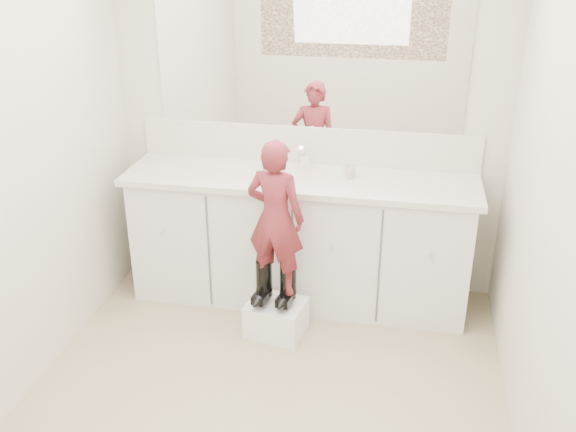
# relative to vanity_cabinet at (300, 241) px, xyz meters

# --- Properties ---
(floor) EXTENTS (3.00, 3.00, 0.00)m
(floor) POSITION_rel_vanity_cabinet_xyz_m (0.00, -1.23, -0.42)
(floor) COLOR #8E815D
(floor) RESTS_ON ground
(wall_back) EXTENTS (2.60, 0.00, 2.60)m
(wall_back) POSITION_rel_vanity_cabinet_xyz_m (0.00, 0.27, 0.77)
(wall_back) COLOR beige
(wall_back) RESTS_ON floor
(wall_right) EXTENTS (0.00, 3.00, 3.00)m
(wall_right) POSITION_rel_vanity_cabinet_xyz_m (1.30, -1.23, 0.78)
(wall_right) COLOR beige
(wall_right) RESTS_ON floor
(vanity_cabinet) EXTENTS (2.20, 0.55, 0.85)m
(vanity_cabinet) POSITION_rel_vanity_cabinet_xyz_m (0.00, 0.00, 0.00)
(vanity_cabinet) COLOR silver
(vanity_cabinet) RESTS_ON floor
(countertop) EXTENTS (2.28, 0.58, 0.04)m
(countertop) POSITION_rel_vanity_cabinet_xyz_m (0.00, -0.01, 0.45)
(countertop) COLOR beige
(countertop) RESTS_ON vanity_cabinet
(backsplash) EXTENTS (2.28, 0.03, 0.25)m
(backsplash) POSITION_rel_vanity_cabinet_xyz_m (0.00, 0.26, 0.59)
(backsplash) COLOR beige
(backsplash) RESTS_ON countertop
(mirror) EXTENTS (2.00, 0.02, 1.00)m
(mirror) POSITION_rel_vanity_cabinet_xyz_m (0.00, 0.26, 1.22)
(mirror) COLOR white
(mirror) RESTS_ON wall_back
(dot_panel) EXTENTS (2.00, 0.01, 1.20)m
(dot_panel) POSITION_rel_vanity_cabinet_xyz_m (0.00, -2.71, 1.22)
(dot_panel) COLOR #472819
(dot_panel) RESTS_ON wall_front
(faucet) EXTENTS (0.08, 0.08, 0.10)m
(faucet) POSITION_rel_vanity_cabinet_xyz_m (0.00, 0.15, 0.52)
(faucet) COLOR silver
(faucet) RESTS_ON countertop
(cup) EXTENTS (0.11, 0.11, 0.08)m
(cup) POSITION_rel_vanity_cabinet_xyz_m (0.31, 0.03, 0.51)
(cup) COLOR beige
(cup) RESTS_ON countertop
(soap_bottle) EXTENTS (0.08, 0.08, 0.17)m
(soap_bottle) POSITION_rel_vanity_cabinet_xyz_m (-0.22, 0.08, 0.55)
(soap_bottle) COLOR silver
(soap_bottle) RESTS_ON countertop
(step_stool) EXTENTS (0.39, 0.34, 0.22)m
(step_stool) POSITION_rel_vanity_cabinet_xyz_m (-0.06, -0.48, -0.32)
(step_stool) COLOR white
(step_stool) RESTS_ON floor
(boot_left) EXTENTS (0.14, 0.21, 0.29)m
(boot_left) POSITION_rel_vanity_cabinet_xyz_m (-0.14, -0.48, -0.06)
(boot_left) COLOR black
(boot_left) RESTS_ON step_stool
(boot_right) EXTENTS (0.14, 0.21, 0.29)m
(boot_right) POSITION_rel_vanity_cabinet_xyz_m (0.01, -0.48, -0.06)
(boot_right) COLOR black
(boot_right) RESTS_ON step_stool
(toddler) EXTENTS (0.38, 0.29, 0.96)m
(toddler) POSITION_rel_vanity_cabinet_xyz_m (-0.06, -0.48, 0.37)
(toddler) COLOR #B13644
(toddler) RESTS_ON step_stool
(toothbrush) EXTENTS (0.14, 0.04, 0.06)m
(toothbrush) POSITION_rel_vanity_cabinet_xyz_m (0.01, -0.48, 0.44)
(toothbrush) COLOR #DA5595
(toothbrush) RESTS_ON toddler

